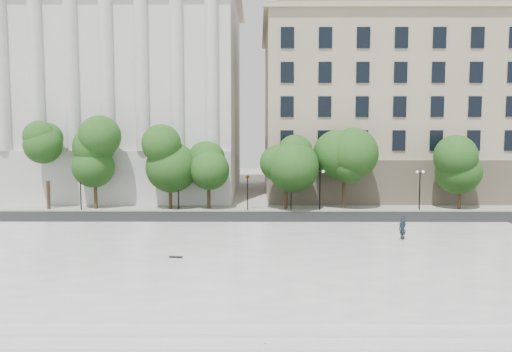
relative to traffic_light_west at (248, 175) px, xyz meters
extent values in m
plane|color=#B6B3AC|center=(0.14, -22.30, -3.71)|extent=(160.00, 160.00, 0.00)
cube|color=white|center=(0.14, -19.30, -3.49)|extent=(44.00, 22.00, 0.45)
cube|color=black|center=(0.14, -4.30, -3.70)|extent=(60.00, 8.00, 0.02)
cube|color=#B6B4A8|center=(0.14, 1.70, -3.65)|extent=(60.00, 4.00, 0.12)
cube|color=silver|center=(-16.86, 16.70, 8.79)|extent=(30.00, 26.00, 25.00)
cube|color=#BBAD8E|center=(20.14, 16.70, 6.79)|extent=(36.00, 26.00, 21.00)
cube|color=#A04133|center=(20.14, 16.70, 18.59)|extent=(34.00, 24.00, 1.40)
cylinder|color=black|center=(0.00, 0.00, -1.96)|extent=(0.10, 0.10, 3.50)
imported|color=black|center=(0.00, 0.00, 0.14)|extent=(0.79, 1.81, 0.71)
cylinder|color=black|center=(4.40, 0.00, -1.96)|extent=(0.10, 0.10, 3.50)
imported|color=black|center=(4.40, 0.00, 0.18)|extent=(0.50, 1.94, 0.77)
imported|color=black|center=(11.33, -15.02, -3.04)|extent=(1.17, 1.75, 0.45)
cube|color=black|center=(-3.93, -20.24, -3.22)|extent=(0.83, 0.33, 0.08)
cube|color=white|center=(0.14, -30.80, -3.56)|extent=(44.00, 1.00, 0.30)
cube|color=white|center=(0.14, -31.80, -3.64)|extent=(44.00, 1.00, 0.15)
cube|color=red|center=(1.35, -31.80, -3.56)|extent=(0.06, 0.08, 0.01)
cylinder|color=#382619|center=(-20.50, 0.77, -2.21)|extent=(0.36, 0.36, 3.01)
sphere|color=#164413|center=(-20.50, 0.77, 1.87)|extent=(3.46, 3.46, 3.46)
cylinder|color=#382619|center=(-15.71, 1.01, -2.16)|extent=(0.36, 0.36, 3.10)
sphere|color=#164413|center=(-15.71, 1.01, 2.04)|extent=(3.70, 3.70, 3.70)
cylinder|color=#382619|center=(-7.99, 1.06, -2.32)|extent=(0.36, 0.36, 2.78)
sphere|color=#164413|center=(-7.99, 1.06, 1.44)|extent=(4.41, 4.41, 4.41)
cylinder|color=#382619|center=(-4.05, 1.35, -2.42)|extent=(0.36, 0.36, 2.59)
sphere|color=#164413|center=(-4.05, 1.35, 1.10)|extent=(3.68, 3.68, 3.68)
cylinder|color=#382619|center=(3.92, 0.75, -2.45)|extent=(0.36, 0.36, 2.53)
sphere|color=#164413|center=(3.92, 0.75, 0.99)|extent=(4.37, 4.37, 4.37)
cylinder|color=#382619|center=(9.94, 1.27, -2.28)|extent=(0.36, 0.36, 2.86)
sphere|color=#164413|center=(9.94, 1.27, 1.61)|extent=(4.52, 4.52, 4.52)
cylinder|color=#382619|center=(21.74, 0.90, -2.47)|extent=(0.36, 0.36, 2.49)
sphere|color=#164413|center=(21.74, 0.90, 0.91)|extent=(4.38, 4.38, 4.38)
cylinder|color=black|center=(-16.99, 0.30, -1.55)|extent=(0.12, 0.12, 4.32)
cube|color=black|center=(-16.99, 0.30, 0.61)|extent=(0.60, 0.06, 0.06)
sphere|color=white|center=(-17.29, 0.30, 0.71)|extent=(0.28, 0.28, 0.28)
sphere|color=white|center=(-16.69, 0.30, 0.71)|extent=(0.28, 0.28, 0.28)
cylinder|color=black|center=(-7.04, 0.30, -1.62)|extent=(0.12, 0.12, 4.18)
cube|color=black|center=(-7.04, 0.30, 0.46)|extent=(0.60, 0.06, 0.06)
sphere|color=white|center=(-7.34, 0.30, 0.56)|extent=(0.28, 0.28, 0.28)
sphere|color=white|center=(-6.74, 0.30, 0.56)|extent=(0.28, 0.28, 0.28)
cylinder|color=black|center=(7.34, 0.30, -1.75)|extent=(0.12, 0.12, 3.93)
cube|color=black|center=(7.34, 0.30, 0.22)|extent=(0.60, 0.06, 0.06)
sphere|color=white|center=(7.04, 0.30, 0.32)|extent=(0.28, 0.28, 0.28)
sphere|color=white|center=(7.64, 0.30, 0.32)|extent=(0.28, 0.28, 0.28)
cylinder|color=black|center=(17.45, 0.30, -1.76)|extent=(0.12, 0.12, 3.90)
cube|color=black|center=(17.45, 0.30, 0.19)|extent=(0.60, 0.06, 0.06)
sphere|color=white|center=(17.15, 0.30, 0.29)|extent=(0.28, 0.28, 0.28)
sphere|color=white|center=(17.75, 0.30, 0.29)|extent=(0.28, 0.28, 0.28)
camera|label=1|loc=(1.10, -49.92, 4.43)|focal=35.00mm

